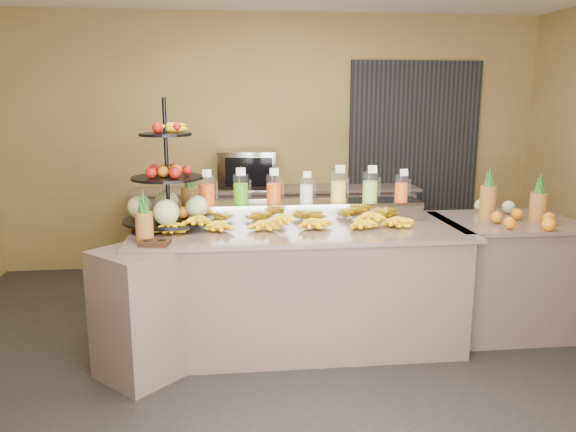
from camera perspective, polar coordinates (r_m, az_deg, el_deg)
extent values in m
plane|color=black|center=(4.27, 1.68, -14.39)|extent=(6.00, 6.00, 0.00)
cube|color=brown|center=(6.34, -1.40, 7.46)|extent=(6.00, 0.02, 2.80)
cube|color=black|center=(6.64, 12.60, 5.65)|extent=(1.50, 0.06, 2.20)
cube|color=gray|center=(4.37, 1.17, -7.36)|extent=(2.40, 0.90, 0.90)
cube|color=gray|center=(4.24, 1.19, -1.41)|extent=(2.50, 1.00, 0.03)
cube|color=gray|center=(4.01, -14.82, -9.59)|extent=(0.71, 0.71, 0.90)
cube|color=gray|center=(4.97, 20.96, -5.79)|extent=(1.00, 0.80, 0.90)
cube|color=gray|center=(4.85, 21.36, -0.54)|extent=(1.08, 0.88, 0.03)
cube|color=gray|center=(6.23, -1.15, -1.47)|extent=(3.00, 0.50, 0.90)
cube|color=gray|center=(6.14, -1.17, 2.76)|extent=(3.10, 0.55, 0.03)
cube|color=gray|center=(4.50, 1.86, 0.55)|extent=(1.85, 0.30, 0.15)
cylinder|color=silver|center=(4.43, -8.18, 2.65)|extent=(0.12, 0.12, 0.22)
cylinder|color=#F84500|center=(4.44, -8.16, 2.21)|extent=(0.11, 0.11, 0.15)
cylinder|color=gray|center=(4.43, -8.38, 3.29)|extent=(0.01, 0.01, 0.26)
cube|color=white|center=(4.36, -8.25, 4.32)|extent=(0.07, 0.02, 0.06)
cylinder|color=silver|center=(4.43, -4.81, 2.77)|extent=(0.12, 0.12, 0.22)
cylinder|color=#3D9E03|center=(4.43, -4.80, 2.32)|extent=(0.11, 0.11, 0.15)
cylinder|color=gray|center=(4.43, -5.02, 3.44)|extent=(0.01, 0.01, 0.26)
cube|color=white|center=(4.35, -4.82, 4.51)|extent=(0.07, 0.02, 0.06)
cylinder|color=silver|center=(4.44, -1.45, 2.81)|extent=(0.12, 0.12, 0.22)
cylinder|color=#F14D00|center=(4.45, -1.45, 2.36)|extent=(0.11, 0.11, 0.15)
cylinder|color=gray|center=(4.44, -1.66, 3.46)|extent=(0.01, 0.01, 0.26)
cube|color=white|center=(4.37, -1.40, 4.50)|extent=(0.07, 0.02, 0.06)
cylinder|color=silver|center=(4.47, 1.87, 2.73)|extent=(0.11, 0.11, 0.20)
cylinder|color=silver|center=(4.48, 1.87, 2.33)|extent=(0.10, 0.10, 0.13)
cylinder|color=gray|center=(4.47, 1.69, 3.31)|extent=(0.01, 0.01, 0.23)
cube|color=white|center=(4.41, 1.97, 4.23)|extent=(0.06, 0.02, 0.05)
cylinder|color=silver|center=(4.51, 5.15, 3.00)|extent=(0.13, 0.13, 0.23)
cylinder|color=yellow|center=(4.52, 5.14, 2.54)|extent=(0.12, 0.12, 0.16)
cylinder|color=gray|center=(4.51, 4.93, 3.68)|extent=(0.01, 0.01, 0.28)
cube|color=white|center=(4.44, 5.33, 4.78)|extent=(0.07, 0.02, 0.06)
cylinder|color=silver|center=(4.57, 8.34, 3.00)|extent=(0.12, 0.12, 0.23)
cylinder|color=#90D647|center=(4.58, 8.33, 2.55)|extent=(0.12, 0.12, 0.16)
cylinder|color=gray|center=(4.57, 8.14, 3.66)|extent=(0.01, 0.01, 0.27)
cube|color=white|center=(4.50, 8.58, 4.72)|extent=(0.07, 0.02, 0.06)
cylinder|color=silver|center=(4.65, 11.45, 2.87)|extent=(0.11, 0.11, 0.20)
cylinder|color=#F64D14|center=(4.65, 11.43, 2.48)|extent=(0.10, 0.10, 0.14)
cylinder|color=gray|center=(4.65, 11.27, 3.44)|extent=(0.01, 0.01, 0.24)
cube|color=white|center=(4.58, 11.70, 4.35)|extent=(0.06, 0.02, 0.06)
ellipsoid|color=yellow|center=(4.20, -11.69, -0.91)|extent=(0.23, 0.17, 0.10)
ellipsoid|color=yellow|center=(4.18, -7.07, -0.81)|extent=(0.23, 0.17, 0.10)
ellipsoid|color=yellow|center=(4.19, -2.43, -0.71)|extent=(0.23, 0.17, 0.10)
ellipsoid|color=yellow|center=(4.22, 2.15, -0.60)|extent=(0.23, 0.17, 0.10)
ellipsoid|color=yellow|center=(4.28, 6.63, -0.49)|extent=(0.23, 0.17, 0.10)
ellipsoid|color=yellow|center=(4.37, 10.96, -0.38)|extent=(0.23, 0.17, 0.10)
ellipsoid|color=yellow|center=(4.17, -9.41, 0.04)|extent=(0.19, 0.15, 0.09)
ellipsoid|color=yellow|center=(4.19, -0.13, 0.25)|extent=(0.19, 0.15, 0.09)
ellipsoid|color=yellow|center=(4.31, 8.85, 0.45)|extent=(0.19, 0.15, 0.09)
cylinder|color=black|center=(4.29, -12.23, 5.24)|extent=(0.03, 0.03, 0.97)
cylinder|color=black|center=(4.36, -11.99, -0.37)|extent=(0.72, 0.72, 0.02)
cylinder|color=black|center=(4.31, -12.17, 3.82)|extent=(0.56, 0.56, 0.02)
cylinder|color=black|center=(4.27, -12.36, 8.10)|extent=(0.41, 0.41, 0.02)
sphere|color=beige|center=(4.33, -9.21, 1.00)|extent=(0.18, 0.18, 0.18)
sphere|color=maroon|center=(4.29, -10.20, 4.58)|extent=(0.09, 0.09, 0.09)
sphere|color=orange|center=(4.36, -13.42, 0.34)|extent=(0.10, 0.10, 0.10)
cube|color=#32190D|center=(3.85, -13.39, -2.66)|extent=(0.21, 0.17, 0.03)
cylinder|color=brown|center=(3.94, -14.39, -1.08)|extent=(0.12, 0.12, 0.20)
cone|color=#1B4C19|center=(3.91, -14.52, 1.51)|extent=(0.06, 0.06, 0.16)
cylinder|color=brown|center=(4.62, -9.91, 1.34)|extent=(0.14, 0.14, 0.26)
cone|color=#1B4C19|center=(4.58, -10.01, 3.91)|extent=(0.07, 0.07, 0.16)
cylinder|color=brown|center=(4.81, 19.63, 1.31)|extent=(0.15, 0.15, 0.27)
cylinder|color=brown|center=(4.90, 24.07, 0.86)|extent=(0.13, 0.13, 0.22)
ellipsoid|color=orange|center=(4.66, 22.89, -0.31)|extent=(0.40, 0.27, 0.10)
cube|color=gray|center=(6.09, -4.09, 4.73)|extent=(0.65, 0.49, 0.41)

